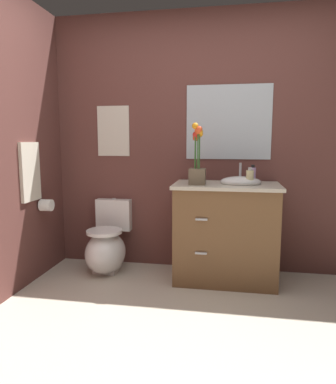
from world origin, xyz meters
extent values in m
plane|color=beige|center=(0.00, 0.00, 0.00)|extent=(9.76, 9.76, 0.00)
cube|color=brown|center=(0.20, 1.60, 1.25)|extent=(4.56, 0.05, 2.50)
ellipsoid|color=white|center=(-0.88, 1.25, 0.20)|extent=(0.38, 0.48, 0.40)
cube|color=white|center=(-0.88, 1.30, 0.09)|extent=(0.22, 0.26, 0.18)
cube|color=white|center=(-0.88, 1.54, 0.52)|extent=(0.36, 0.13, 0.32)
cylinder|color=white|center=(-0.88, 1.23, 0.42)|extent=(0.34, 0.34, 0.03)
cylinder|color=#B7B7BC|center=(-0.88, 1.54, 0.68)|extent=(0.04, 0.04, 0.02)
cube|color=brown|center=(0.26, 1.27, 0.43)|extent=(0.90, 0.52, 0.87)
cube|color=beige|center=(0.26, 1.27, 0.88)|extent=(0.94, 0.56, 0.03)
ellipsoid|color=white|center=(0.38, 1.27, 0.92)|extent=(0.36, 0.26, 0.10)
cylinder|color=#B7B7BC|center=(0.38, 1.43, 0.99)|extent=(0.02, 0.02, 0.18)
cube|color=#B7B7BC|center=(0.06, 1.00, 0.62)|extent=(0.10, 0.02, 0.02)
cube|color=#B7B7BC|center=(0.06, 1.00, 0.33)|extent=(0.10, 0.02, 0.02)
cube|color=brown|center=(0.01, 1.18, 0.97)|extent=(0.14, 0.14, 0.14)
cylinder|color=#386B2D|center=(0.03, 1.18, 1.19)|extent=(0.01, 0.01, 0.32)
sphere|color=orange|center=(0.03, 1.18, 1.35)|extent=(0.06, 0.06, 0.06)
cylinder|color=#386B2D|center=(0.03, 1.19, 1.18)|extent=(0.01, 0.01, 0.30)
sphere|color=orange|center=(0.03, 1.19, 1.33)|extent=(0.06, 0.06, 0.06)
cylinder|color=#386B2D|center=(0.01, 1.21, 1.19)|extent=(0.01, 0.01, 0.30)
sphere|color=#EA4C23|center=(0.01, 1.21, 1.34)|extent=(0.06, 0.06, 0.06)
cylinder|color=#386B2D|center=(-0.01, 1.21, 1.17)|extent=(0.01, 0.01, 0.27)
sphere|color=#EA4C23|center=(-0.01, 1.21, 1.30)|extent=(0.06, 0.06, 0.06)
cylinder|color=#386B2D|center=(-0.01, 1.18, 1.18)|extent=(0.01, 0.01, 0.29)
sphere|color=red|center=(-0.01, 1.18, 1.33)|extent=(0.06, 0.06, 0.06)
cylinder|color=#386B2D|center=(-0.01, 1.16, 1.22)|extent=(0.01, 0.01, 0.37)
sphere|color=orange|center=(-0.01, 1.16, 1.40)|extent=(0.06, 0.06, 0.06)
cylinder|color=#386B2D|center=(0.01, 1.16, 1.20)|extent=(0.01, 0.01, 0.32)
sphere|color=#EA4C23|center=(0.01, 1.16, 1.36)|extent=(0.06, 0.06, 0.06)
cylinder|color=#386B2D|center=(0.02, 1.16, 1.20)|extent=(0.01, 0.01, 0.34)
sphere|color=#EA4C23|center=(0.02, 1.16, 1.37)|extent=(0.06, 0.06, 0.06)
cylinder|color=beige|center=(0.46, 1.21, 0.96)|extent=(0.07, 0.07, 0.13)
cylinder|color=#B7B7BC|center=(0.46, 1.21, 1.04)|extent=(0.04, 0.04, 0.02)
cylinder|color=#B28CBF|center=(0.49, 1.36, 0.97)|extent=(0.05, 0.05, 0.14)
cylinder|color=black|center=(0.49, 1.36, 1.05)|extent=(0.03, 0.03, 0.02)
cube|color=beige|center=(-0.88, 1.57, 1.37)|extent=(0.33, 0.01, 0.50)
cube|color=#B2BCC6|center=(0.26, 1.57, 1.45)|extent=(0.80, 0.01, 0.70)
cube|color=beige|center=(-1.45, 0.96, 1.00)|extent=(0.03, 0.28, 0.52)
cylinder|color=white|center=(-1.39, 1.10, 0.68)|extent=(0.11, 0.11, 0.11)
camera|label=1|loc=(0.29, -1.89, 1.28)|focal=33.05mm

